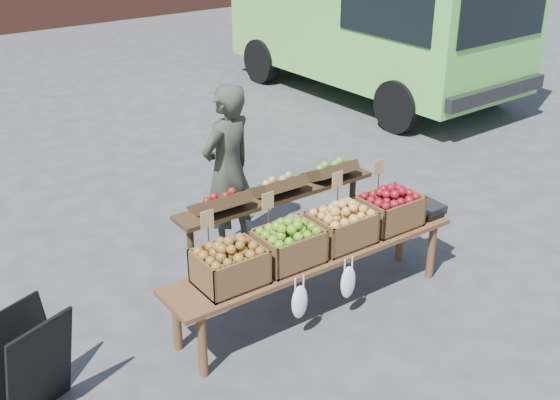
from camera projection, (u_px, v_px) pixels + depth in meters
ground at (395, 298)px, 6.19m from camera, size 80.00×80.00×0.00m
delivery_van at (372, 23)px, 11.32m from camera, size 2.59×5.30×2.34m
vendor at (228, 170)px, 6.65m from camera, size 0.70×0.55×1.68m
chalkboard_sign at (31, 364)px, 4.75m from camera, size 0.59×0.46×0.80m
back_table at (278, 221)px, 6.40m from camera, size 2.10×0.44×1.04m
display_bench at (314, 281)px, 5.91m from camera, size 2.70×0.56×0.57m
crate_golden_apples at (230, 267)px, 5.29m from camera, size 0.50×0.40×0.28m
crate_russet_pears at (288, 246)px, 5.58m from camera, size 0.50×0.40×0.28m
crate_red_apples at (341, 228)px, 5.87m from camera, size 0.50×0.40×0.28m
crate_green_apples at (389, 211)px, 6.16m from camera, size 0.50×0.40×0.28m
weighing_scale at (422, 209)px, 6.42m from camera, size 0.34×0.30×0.08m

